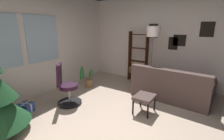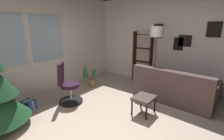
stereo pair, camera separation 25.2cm
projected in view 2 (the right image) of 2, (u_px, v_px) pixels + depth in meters
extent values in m
cube|color=#C3AA95|center=(123.00, 125.00, 3.12)|extent=(5.22, 5.23, 0.10)
cube|color=silver|center=(42.00, 44.00, 4.33)|extent=(5.22, 0.10, 2.71)
cube|color=silver|center=(4.00, 41.00, 3.56)|extent=(0.90, 0.03, 1.20)
cube|color=silver|center=(47.00, 38.00, 4.35)|extent=(0.90, 0.03, 1.20)
cube|color=silver|center=(174.00, 42.00, 4.78)|extent=(0.10, 5.23, 2.71)
cube|color=black|center=(185.00, 41.00, 4.53)|extent=(0.02, 0.35, 0.32)
cube|color=black|center=(158.00, 31.00, 4.94)|extent=(0.02, 0.29, 0.42)
cube|color=black|center=(178.00, 44.00, 4.65)|extent=(0.02, 0.27, 0.37)
cube|color=black|center=(214.00, 29.00, 4.05)|extent=(0.02, 0.34, 0.39)
cube|color=#4F3D39|center=(174.00, 92.00, 4.08)|extent=(1.03, 1.92, 0.40)
cube|color=#4F3D39|center=(169.00, 80.00, 3.70)|extent=(0.31, 1.88, 0.44)
cube|color=#4F3D39|center=(215.00, 89.00, 3.45)|extent=(0.92, 0.20, 0.20)
cube|color=#4F3D39|center=(145.00, 74.00, 4.55)|extent=(0.92, 0.20, 0.20)
cube|color=#4F3D39|center=(202.00, 88.00, 4.35)|extent=(0.72, 0.95, 0.40)
cube|color=#AC2B1A|center=(151.00, 76.00, 4.13)|extent=(0.28, 0.43, 0.42)
cube|color=beige|center=(158.00, 78.00, 4.01)|extent=(0.21, 0.41, 0.41)
cube|color=maroon|center=(179.00, 82.00, 3.68)|extent=(0.19, 0.40, 0.41)
cube|color=#4F3D39|center=(144.00, 98.00, 3.37)|extent=(0.46, 0.39, 0.06)
cylinder|color=black|center=(146.00, 113.00, 3.17)|extent=(0.04, 0.04, 0.33)
cylinder|color=black|center=(155.00, 105.00, 3.47)|extent=(0.04, 0.04, 0.33)
cylinder|color=black|center=(132.00, 108.00, 3.36)|extent=(0.04, 0.04, 0.33)
cylinder|color=black|center=(141.00, 101.00, 3.67)|extent=(0.04, 0.04, 0.33)
cube|color=#1E722D|center=(7.00, 106.00, 3.50)|extent=(0.38, 0.36, 0.25)
cube|color=red|center=(7.00, 106.00, 3.50)|extent=(0.31, 0.14, 0.26)
cube|color=red|center=(7.00, 106.00, 3.50)|extent=(0.13, 0.28, 0.26)
cube|color=gold|center=(30.00, 104.00, 3.66)|extent=(0.32, 0.33, 0.20)
cube|color=#B21919|center=(30.00, 104.00, 3.66)|extent=(0.18, 0.25, 0.21)
cube|color=#B21919|center=(30.00, 104.00, 3.66)|extent=(0.20, 0.15, 0.21)
cube|color=#2D4C99|center=(28.00, 105.00, 3.60)|extent=(0.32, 0.35, 0.21)
cube|color=silver|center=(28.00, 105.00, 3.60)|extent=(0.14, 0.28, 0.22)
cube|color=silver|center=(28.00, 105.00, 3.60)|extent=(0.24, 0.12, 0.22)
cylinder|color=black|center=(71.00, 101.00, 3.94)|extent=(0.56, 0.56, 0.06)
cylinder|color=#B2B2B7|center=(71.00, 93.00, 3.88)|extent=(0.05, 0.05, 0.39)
cylinder|color=black|center=(70.00, 85.00, 3.83)|extent=(0.44, 0.44, 0.09)
cube|color=black|center=(61.00, 73.00, 3.73)|extent=(0.36, 0.36, 0.51)
cube|color=#361609|center=(151.00, 58.00, 5.05)|extent=(0.18, 0.04, 1.65)
cube|color=#361609|center=(134.00, 56.00, 5.41)|extent=(0.18, 0.04, 1.65)
cube|color=#361609|center=(141.00, 74.00, 5.38)|extent=(0.18, 0.56, 0.02)
cube|color=#361609|center=(142.00, 62.00, 5.27)|extent=(0.18, 0.56, 0.02)
cube|color=#361609|center=(143.00, 48.00, 5.15)|extent=(0.18, 0.56, 0.02)
cube|color=#361609|center=(143.00, 35.00, 5.03)|extent=(0.18, 0.56, 0.02)
cube|color=maroon|center=(147.00, 72.00, 5.25)|extent=(0.15, 0.08, 0.17)
cube|color=navy|center=(145.00, 72.00, 5.31)|extent=(0.13, 0.05, 0.14)
cube|color=beige|center=(143.00, 72.00, 5.33)|extent=(0.16, 0.04, 0.16)
cube|color=#3E6E41|center=(142.00, 71.00, 5.38)|extent=(0.13, 0.06, 0.16)
cube|color=#6F3875|center=(140.00, 71.00, 5.41)|extent=(0.14, 0.04, 0.17)
cube|color=#B06D25|center=(139.00, 71.00, 5.44)|extent=(0.14, 0.04, 0.16)
cube|color=#434E4D|center=(137.00, 71.00, 5.47)|extent=(0.16, 0.07, 0.15)
cube|color=olive|center=(135.00, 70.00, 5.52)|extent=(0.16, 0.07, 0.19)
cylinder|color=slate|center=(153.00, 89.00, 4.74)|extent=(0.28, 0.28, 0.03)
cylinder|color=slate|center=(155.00, 64.00, 4.54)|extent=(0.03, 0.03, 1.50)
cylinder|color=white|center=(157.00, 32.00, 4.30)|extent=(0.37, 0.37, 0.28)
cylinder|color=olive|center=(92.00, 82.00, 4.98)|extent=(0.23, 0.23, 0.24)
ellipsoid|color=#27692C|center=(85.00, 73.00, 4.84)|extent=(0.21, 0.16, 0.45)
ellipsoid|color=#27692C|center=(94.00, 73.00, 5.07)|extent=(0.17, 0.17, 0.31)
ellipsoid|color=#27692C|center=(86.00, 73.00, 4.87)|extent=(0.22, 0.18, 0.42)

